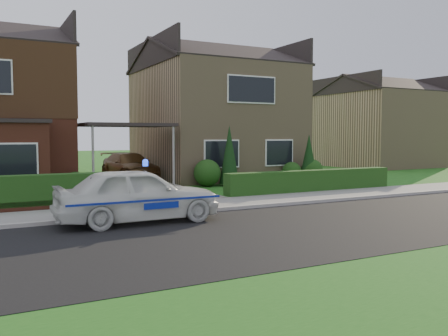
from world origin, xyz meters
TOP-DOWN VIEW (x-y plane):
  - ground at (0.00, 0.00)m, footprint 120.00×120.00m
  - road at (0.00, 0.00)m, footprint 60.00×6.00m
  - kerb at (0.00, 3.05)m, footprint 60.00×0.16m
  - sidewalk at (0.00, 4.10)m, footprint 60.00×2.00m
  - grass_verge at (0.00, -5.00)m, footprint 60.00×4.00m
  - driveway at (0.00, 11.00)m, footprint 3.80×12.00m
  - house_right at (5.80, 13.99)m, footprint 7.50×8.06m
  - carport_link at (0.00, 10.95)m, footprint 3.80×3.00m
  - hedge_right at (5.80, 5.35)m, footprint 7.50×0.55m
  - shrub_left_mid at (-4.00, 9.30)m, footprint 1.32×1.32m
  - shrub_left_near at (-2.40, 9.60)m, footprint 0.84×0.84m
  - shrub_right_near at (3.20, 9.40)m, footprint 1.20×1.20m
  - shrub_right_mid at (7.80, 9.50)m, footprint 0.96×0.96m
  - shrub_right_far at (8.80, 9.20)m, footprint 1.08×1.08m
  - conifer_a at (4.20, 9.20)m, footprint 0.90×0.90m
  - conifer_b at (8.60, 9.20)m, footprint 0.90×0.90m
  - neighbour_right at (20.00, 16.00)m, footprint 6.50×7.00m
  - police_car at (-2.09, 2.40)m, footprint 3.87×4.20m
  - driveway_car at (0.82, 13.27)m, footprint 2.14×4.51m

SIDE VIEW (x-z plane):
  - ground at x=0.00m, z-range 0.00..0.00m
  - road at x=0.00m, z-range -0.01..0.01m
  - grass_verge at x=0.00m, z-range -0.01..0.01m
  - hedge_right at x=5.80m, z-range -0.40..0.40m
  - sidewalk at x=0.00m, z-range 0.00..0.10m
  - kerb at x=0.00m, z-range 0.00..0.12m
  - driveway at x=0.00m, z-range 0.00..0.12m
  - shrub_left_near at x=-2.40m, z-range 0.00..0.84m
  - shrub_right_mid at x=7.80m, z-range 0.00..0.96m
  - shrub_right_far at x=8.80m, z-range 0.00..1.08m
  - shrub_right_near at x=3.20m, z-range 0.00..1.20m
  - shrub_left_mid at x=-4.00m, z-range 0.00..1.32m
  - police_car at x=-2.09m, z-range -0.08..1.51m
  - driveway_car at x=0.82m, z-range 0.12..1.39m
  - conifer_b at x=8.60m, z-range 0.00..2.20m
  - conifer_a at x=4.20m, z-range 0.00..2.60m
  - neighbour_right at x=20.00m, z-range 0.00..5.20m
  - carport_link at x=0.00m, z-range 1.27..4.04m
  - house_right at x=5.80m, z-range 0.04..7.29m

